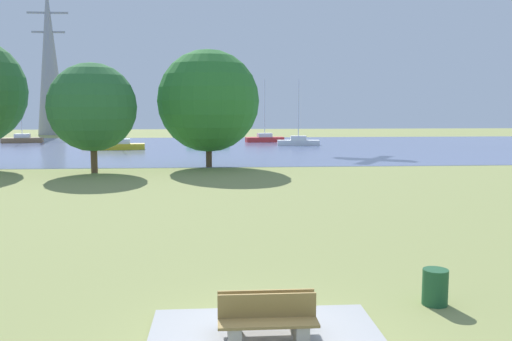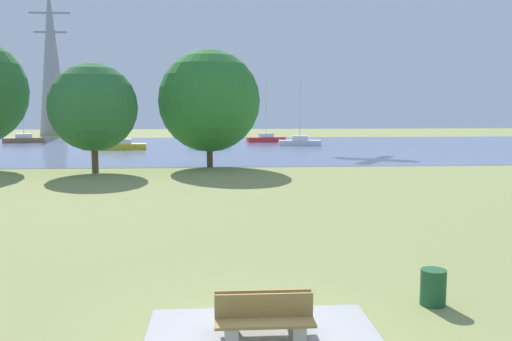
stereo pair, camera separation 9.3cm
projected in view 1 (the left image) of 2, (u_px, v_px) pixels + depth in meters
The scene contains 15 objects.
ground_plane at pixel (232, 182), 31.93m from camera, with size 160.00×160.00×0.00m, color #8C9351.
concrete_pad at pixel (266, 341), 10.13m from camera, with size 4.40×3.20×0.10m, color #A1A1A1.
bench_facing_water at pixel (265, 314), 10.34m from camera, with size 1.80×0.48×0.89m.
bench_facing_inland at pixel (268, 325), 9.81m from camera, with size 1.80×0.48×0.89m.
litter_bin at pixel (435, 287), 12.09m from camera, with size 0.56×0.56×0.80m, color #1E512D.
water_surface at pixel (224, 148), 59.67m from camera, with size 140.00×40.00×0.02m, color slate.
sailboat_green at pixel (208, 141), 63.09m from camera, with size 5.01×2.46×6.59m.
sailboat_white at pixel (298, 141), 62.88m from camera, with size 4.92×1.94×7.50m.
sailboat_red at pixel (265, 138), 69.38m from camera, with size 4.95×2.11×7.84m.
sailboat_yellow at pixel (121, 145), 56.65m from camera, with size 4.94×2.03×6.01m.
sailboat_orange at pixel (102, 141), 64.67m from camera, with size 5.03×3.01×6.78m.
sailboat_brown at pixel (22, 139), 67.83m from camera, with size 4.99×2.30×7.99m.
tree_west_far at pixel (92, 107), 36.25m from camera, with size 5.87×5.87×7.31m.
tree_east_near at pixel (208, 101), 39.52m from camera, with size 7.38×7.38×8.52m.
electricity_pylon at pixel (49, 59), 87.70m from camera, with size 6.40×4.40×24.17m.
Camera 1 is at (-0.91, -9.66, 4.35)m, focal length 38.38 mm.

